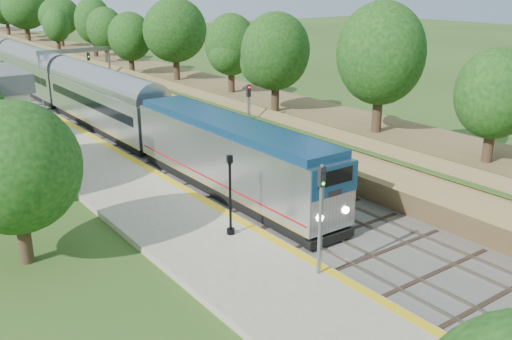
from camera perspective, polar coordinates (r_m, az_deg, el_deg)
ground at (r=25.39m, az=23.97°, el=-15.28°), size 320.00×320.00×0.00m
trackbed at (r=73.98m, az=-18.92°, el=7.02°), size 9.50×170.00×0.28m
platform at (r=32.06m, az=-6.64°, el=-6.09°), size 6.40×68.00×0.38m
yellow_stripe at (r=33.34m, az=-2.38°, el=-4.62°), size 0.55×68.00×0.01m
embankment at (r=76.50m, az=-13.07°, el=9.32°), size 10.64×170.00×11.70m
signal_gantry at (r=68.68m, az=-17.64°, el=10.37°), size 8.40×0.38×6.20m
trees_behind_platform at (r=32.56m, az=-20.23°, el=1.41°), size 7.82×53.32×7.21m
train at (r=86.18m, az=-23.22°, el=9.61°), size 3.23×129.51×4.76m
lamppost_far at (r=30.34m, az=-2.59°, el=-2.98°), size 0.44×0.44×4.44m
signal_platform at (r=25.92m, az=6.48°, el=-3.82°), size 0.31×0.25×5.35m
signal_farside at (r=45.15m, az=-0.75°, el=5.85°), size 0.31×0.25×5.70m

